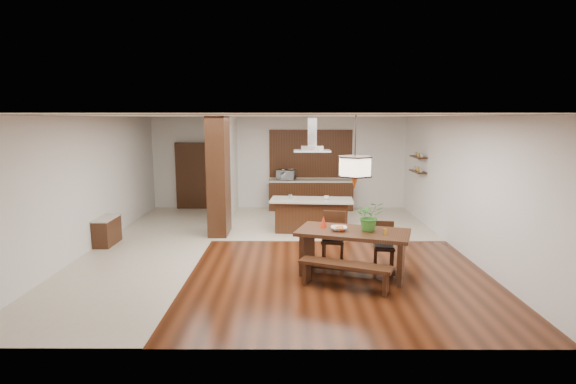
{
  "coord_description": "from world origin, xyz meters",
  "views": [
    {
      "loc": [
        0.33,
        -9.69,
        2.83
      ],
      "look_at": [
        0.3,
        0.0,
        1.25
      ],
      "focal_mm": 28.0,
      "sensor_mm": 36.0,
      "label": 1
    }
  ],
  "objects_px": {
    "kitchen_island": "(311,215)",
    "pendant_lantern": "(355,153)",
    "range_hood": "(312,134)",
    "hallway_console": "(107,231)",
    "dining_bench": "(345,276)",
    "foliage_plant": "(369,216)",
    "fruit_bowl": "(339,229)",
    "dining_chair_right": "(384,245)",
    "island_cup": "(326,198)",
    "microwave": "(286,175)",
    "dining_chair_left": "(333,238)",
    "dining_table": "(353,242)"
  },
  "relations": [
    {
      "from": "kitchen_island",
      "to": "pendant_lantern",
      "type": "bearing_deg",
      "value": -74.95
    },
    {
      "from": "pendant_lantern",
      "to": "range_hood",
      "type": "distance_m",
      "value": 3.25
    },
    {
      "from": "hallway_console",
      "to": "range_hood",
      "type": "relative_size",
      "value": 0.98
    },
    {
      "from": "dining_bench",
      "to": "range_hood",
      "type": "xyz_separation_m",
      "value": [
        -0.38,
        3.87,
        2.24
      ]
    },
    {
      "from": "kitchen_island",
      "to": "range_hood",
      "type": "relative_size",
      "value": 2.34
    },
    {
      "from": "foliage_plant",
      "to": "fruit_bowl",
      "type": "xyz_separation_m",
      "value": [
        -0.55,
        0.0,
        -0.23
      ]
    },
    {
      "from": "fruit_bowl",
      "to": "dining_bench",
      "type": "bearing_deg",
      "value": -86.52
    },
    {
      "from": "dining_chair_right",
      "to": "foliage_plant",
      "type": "height_order",
      "value": "foliage_plant"
    },
    {
      "from": "dining_bench",
      "to": "kitchen_island",
      "type": "relative_size",
      "value": 0.74
    },
    {
      "from": "island_cup",
      "to": "microwave",
      "type": "xyz_separation_m",
      "value": [
        -1.02,
        2.95,
        0.21
      ]
    },
    {
      "from": "kitchen_island",
      "to": "dining_chair_right",
      "type": "bearing_deg",
      "value": -61.03
    },
    {
      "from": "pendant_lantern",
      "to": "dining_chair_left",
      "type": "bearing_deg",
      "value": 111.48
    },
    {
      "from": "island_cup",
      "to": "microwave",
      "type": "bearing_deg",
      "value": 109.14
    },
    {
      "from": "kitchen_island",
      "to": "fruit_bowl",
      "type": "bearing_deg",
      "value": -79.55
    },
    {
      "from": "microwave",
      "to": "dining_chair_left",
      "type": "bearing_deg",
      "value": -64.76
    },
    {
      "from": "dining_bench",
      "to": "microwave",
      "type": "xyz_separation_m",
      "value": [
        -1.04,
        6.68,
        0.88
      ]
    },
    {
      "from": "dining_bench",
      "to": "dining_chair_left",
      "type": "xyz_separation_m",
      "value": [
        -0.07,
        1.42,
        0.28
      ]
    },
    {
      "from": "pendant_lantern",
      "to": "island_cup",
      "type": "xyz_separation_m",
      "value": [
        -0.24,
        3.05,
        -1.35
      ]
    },
    {
      "from": "hallway_console",
      "to": "kitchen_island",
      "type": "bearing_deg",
      "value": 14.39
    },
    {
      "from": "dining_chair_left",
      "to": "kitchen_island",
      "type": "height_order",
      "value": "dining_chair_left"
    },
    {
      "from": "hallway_console",
      "to": "pendant_lantern",
      "type": "xyz_separation_m",
      "value": [
        5.3,
        -1.97,
        1.93
      ]
    },
    {
      "from": "hallway_console",
      "to": "range_hood",
      "type": "bearing_deg",
      "value": 14.43
    },
    {
      "from": "dining_chair_left",
      "to": "foliage_plant",
      "type": "distance_m",
      "value": 1.1
    },
    {
      "from": "fruit_bowl",
      "to": "range_hood",
      "type": "height_order",
      "value": "range_hood"
    },
    {
      "from": "fruit_bowl",
      "to": "kitchen_island",
      "type": "bearing_deg",
      "value": 96.12
    },
    {
      "from": "range_hood",
      "to": "island_cup",
      "type": "xyz_separation_m",
      "value": [
        0.36,
        -0.13,
        -1.57
      ]
    },
    {
      "from": "dining_chair_left",
      "to": "dining_bench",
      "type": "bearing_deg",
      "value": -77.54
    },
    {
      "from": "dining_bench",
      "to": "foliage_plant",
      "type": "relative_size",
      "value": 2.92
    },
    {
      "from": "island_cup",
      "to": "fruit_bowl",
      "type": "bearing_deg",
      "value": -90.44
    },
    {
      "from": "dining_table",
      "to": "pendant_lantern",
      "type": "relative_size",
      "value": 1.68
    },
    {
      "from": "hallway_console",
      "to": "dining_chair_left",
      "type": "bearing_deg",
      "value": -13.91
    },
    {
      "from": "hallway_console",
      "to": "microwave",
      "type": "height_order",
      "value": "microwave"
    },
    {
      "from": "dining_chair_left",
      "to": "fruit_bowl",
      "type": "bearing_deg",
      "value": -78.24
    },
    {
      "from": "dining_table",
      "to": "dining_chair_right",
      "type": "height_order",
      "value": "dining_chair_right"
    },
    {
      "from": "dining_chair_left",
      "to": "island_cup",
      "type": "height_order",
      "value": "dining_chair_left"
    },
    {
      "from": "hallway_console",
      "to": "kitchen_island",
      "type": "height_order",
      "value": "kitchen_island"
    },
    {
      "from": "hallway_console",
      "to": "dining_table",
      "type": "relative_size",
      "value": 0.4
    },
    {
      "from": "pendant_lantern",
      "to": "microwave",
      "type": "distance_m",
      "value": 6.23
    },
    {
      "from": "foliage_plant",
      "to": "microwave",
      "type": "relative_size",
      "value": 0.96
    },
    {
      "from": "dining_bench",
      "to": "fruit_bowl",
      "type": "height_order",
      "value": "fruit_bowl"
    },
    {
      "from": "pendant_lantern",
      "to": "foliage_plant",
      "type": "relative_size",
      "value": 2.44
    },
    {
      "from": "range_hood",
      "to": "island_cup",
      "type": "distance_m",
      "value": 1.62
    },
    {
      "from": "dining_table",
      "to": "island_cup",
      "type": "relative_size",
      "value": 17.11
    },
    {
      "from": "dining_bench",
      "to": "dining_chair_right",
      "type": "height_order",
      "value": "dining_chair_right"
    },
    {
      "from": "foliage_plant",
      "to": "dining_bench",
      "type": "bearing_deg",
      "value": -126.4
    },
    {
      "from": "hallway_console",
      "to": "dining_chair_right",
      "type": "relative_size",
      "value": 1.01
    },
    {
      "from": "dining_chair_right",
      "to": "kitchen_island",
      "type": "height_order",
      "value": "dining_chair_right"
    },
    {
      "from": "pendant_lantern",
      "to": "island_cup",
      "type": "height_order",
      "value": "pendant_lantern"
    },
    {
      "from": "fruit_bowl",
      "to": "pendant_lantern",
      "type": "bearing_deg",
      "value": -1.31
    },
    {
      "from": "fruit_bowl",
      "to": "island_cup",
      "type": "distance_m",
      "value": 3.04
    }
  ]
}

